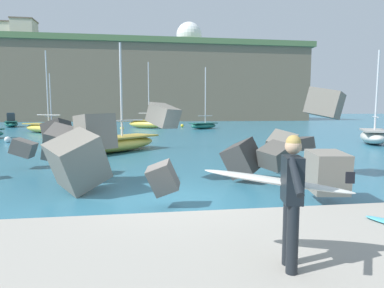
# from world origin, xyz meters

# --- Properties ---
(ground_plane) EXTENTS (400.00, 400.00, 0.00)m
(ground_plane) POSITION_xyz_m (0.00, 0.00, 0.00)
(ground_plane) COLOR #2D6B84
(walkway_path) EXTENTS (48.00, 4.40, 0.24)m
(walkway_path) POSITION_xyz_m (0.00, -4.00, 0.12)
(walkway_path) COLOR #9E998E
(walkway_path) RESTS_ON ground
(breakwater_jetty) EXTENTS (32.14, 7.55, 3.13)m
(breakwater_jetty) POSITION_xyz_m (-1.82, 2.07, 1.35)
(breakwater_jetty) COLOR gray
(breakwater_jetty) RESTS_ON ground
(surfer_with_board) EXTENTS (2.12, 1.36, 1.78)m
(surfer_with_board) POSITION_xyz_m (1.22, -4.28, 1.28)
(surfer_with_board) COLOR black
(surfer_with_board) RESTS_ON walkway_path
(boat_near_left) EXTENTS (5.23, 5.42, 6.11)m
(boat_near_left) POSITION_xyz_m (-2.32, 10.30, 0.48)
(boat_near_left) COLOR #EAC64C
(boat_near_left) RESTS_ON ground
(boat_near_centre) EXTENTS (3.31, 5.16, 2.00)m
(boat_near_centre) POSITION_xyz_m (-19.64, 40.30, 0.62)
(boat_near_centre) COLOR #1E6656
(boat_near_centre) RESTS_ON ground
(boat_near_right) EXTENTS (4.24, 3.49, 7.70)m
(boat_near_right) POSITION_xyz_m (6.49, 31.74, 0.48)
(boat_near_right) COLOR #1E6656
(boat_near_right) RESTS_ON ground
(boat_mid_left) EXTENTS (5.48, 4.74, 8.50)m
(boat_mid_left) POSITION_xyz_m (-0.66, 34.35, 0.61)
(boat_mid_left) COLOR #EAC64C
(boat_mid_left) RESTS_ON ground
(boat_mid_centre) EXTENTS (2.85, 6.48, 7.07)m
(boat_mid_centre) POSITION_xyz_m (-13.01, 35.38, 0.42)
(boat_mid_centre) COLOR navy
(boat_mid_centre) RESTS_ON ground
(boat_mid_right) EXTENTS (3.55, 4.46, 6.36)m
(boat_mid_right) POSITION_xyz_m (15.06, 12.09, 0.56)
(boat_mid_right) COLOR beige
(boat_mid_right) RESTS_ON ground
(boat_far_centre) EXTENTS (6.03, 5.36, 8.34)m
(boat_far_centre) POSITION_xyz_m (-11.02, 26.93, 0.55)
(boat_far_centre) COLOR #EAC64C
(boat_far_centre) RESTS_ON ground
(mooring_buoy_inner) EXTENTS (0.44, 0.44, 0.44)m
(mooring_buoy_inner) POSITION_xyz_m (4.22, 35.98, 0.22)
(mooring_buoy_inner) COLOR yellow
(mooring_buoy_inner) RESTS_ON ground
(mooring_buoy_middle) EXTENTS (0.44, 0.44, 0.44)m
(mooring_buoy_middle) POSITION_xyz_m (-3.56, 30.59, 0.22)
(mooring_buoy_middle) COLOR yellow
(mooring_buoy_middle) RESTS_ON ground
(mooring_buoy_outer) EXTENTS (0.44, 0.44, 0.44)m
(mooring_buoy_outer) POSITION_xyz_m (-10.65, 16.58, 0.22)
(mooring_buoy_outer) COLOR silver
(mooring_buoy_outer) RESTS_ON ground
(headland_bluff) EXTENTS (94.01, 43.74, 17.63)m
(headland_bluff) POSITION_xyz_m (-10.04, 82.06, 8.84)
(headland_bluff) COLOR #756651
(headland_bluff) RESTS_ON ground
(radar_dome) EXTENTS (7.07, 7.07, 9.14)m
(radar_dome) POSITION_xyz_m (11.39, 83.06, 22.45)
(radar_dome) COLOR silver
(radar_dome) RESTS_ON headland_bluff
(station_building_west) EXTENTS (6.35, 7.41, 4.98)m
(station_building_west) POSITION_xyz_m (-28.17, 87.09, 20.13)
(station_building_west) COLOR beige
(station_building_west) RESTS_ON headland_bluff
(station_building_central) EXTENTS (7.91, 6.77, 5.40)m
(station_building_central) POSITION_xyz_m (-32.71, 76.78, 20.35)
(station_building_central) COLOR beige
(station_building_central) RESTS_ON headland_bluff
(station_building_east) EXTENTS (7.60, 6.66, 4.00)m
(station_building_east) POSITION_xyz_m (-0.13, 82.89, 19.65)
(station_building_east) COLOR #B2ADA3
(station_building_east) RESTS_ON headland_bluff
(station_building_annex) EXTENTS (5.13, 4.76, 5.99)m
(station_building_annex) POSITION_xyz_m (-28.97, 74.63, 20.64)
(station_building_annex) COLOR #B2ADA3
(station_building_annex) RESTS_ON headland_bluff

